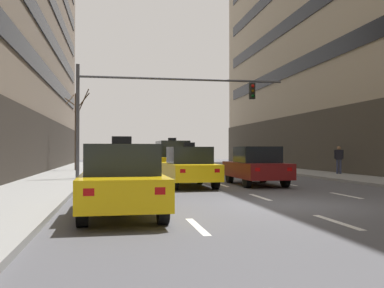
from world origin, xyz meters
name	(u,v)px	position (x,y,z in m)	size (l,w,h in m)	color
ground_plane	(283,205)	(0.00, 0.00, 0.00)	(120.00, 120.00, 0.00)	#515156
lane_stripe_l1_s3	(197,226)	(-3.01, -3.00, 0.00)	(0.16, 2.00, 0.01)	silver
lane_stripe_l1_s4	(167,199)	(-3.01, 2.00, 0.00)	(0.16, 2.00, 0.01)	silver
lane_stripe_l1_s5	(153,186)	(-3.01, 7.00, 0.00)	(0.16, 2.00, 0.01)	silver
lane_stripe_l1_s6	(145,178)	(-3.01, 12.00, 0.00)	(0.16, 2.00, 0.01)	silver
lane_stripe_l1_s7	(140,174)	(-3.01, 17.00, 0.00)	(0.16, 2.00, 0.01)	silver
lane_stripe_l1_s8	(136,170)	(-3.01, 22.00, 0.00)	(0.16, 2.00, 0.01)	silver
lane_stripe_l1_s9	(133,168)	(-3.01, 27.00, 0.00)	(0.16, 2.00, 0.01)	silver
lane_stripe_l1_s10	(131,166)	(-3.01, 32.00, 0.00)	(0.16, 2.00, 0.01)	silver
lane_stripe_l2_s3	(337,222)	(0.00, -3.00, 0.00)	(0.16, 2.00, 0.01)	silver
lane_stripe_l2_s4	(260,197)	(0.00, 2.00, 0.00)	(0.16, 2.00, 0.01)	silver
lane_stripe_l2_s5	(222,185)	(0.00, 7.00, 0.00)	(0.16, 2.00, 0.01)	silver
lane_stripe_l2_s6	(200,178)	(0.00, 12.00, 0.00)	(0.16, 2.00, 0.01)	silver
lane_stripe_l2_s7	(186,173)	(0.00, 17.00, 0.00)	(0.16, 2.00, 0.01)	silver
lane_stripe_l2_s8	(175,170)	(0.00, 22.00, 0.00)	(0.16, 2.00, 0.01)	silver
lane_stripe_l2_s9	(168,167)	(0.00, 27.00, 0.00)	(0.16, 2.00, 0.01)	silver
lane_stripe_l2_s10	(162,165)	(0.00, 32.00, 0.00)	(0.16, 2.00, 0.01)	silver
lane_stripe_l3_s4	(346,195)	(3.01, 2.00, 0.00)	(0.16, 2.00, 0.01)	silver
lane_stripe_l3_s5	(288,184)	(3.01, 7.00, 0.00)	(0.16, 2.00, 0.01)	silver
lane_stripe_l3_s6	(253,177)	(3.01, 12.00, 0.00)	(0.16, 2.00, 0.01)	silver
lane_stripe_l3_s7	(230,173)	(3.01, 17.00, 0.00)	(0.16, 2.00, 0.01)	silver
lane_stripe_l3_s8	(213,170)	(3.01, 22.00, 0.00)	(0.16, 2.00, 0.01)	silver
lane_stripe_l3_s9	(201,167)	(3.01, 27.00, 0.00)	(0.16, 2.00, 0.01)	silver
lane_stripe_l3_s10	(191,165)	(3.01, 32.00, 0.00)	(0.16, 2.00, 0.01)	silver
taxi_driving_0	(121,181)	(-4.48, -1.34, 0.82)	(1.91, 4.44, 1.84)	black
car_driving_1	(256,166)	(1.46, 6.80, 0.83)	(1.87, 4.47, 1.68)	black
taxi_driving_2	(188,167)	(-1.61, 6.33, 0.82)	(1.99, 4.48, 1.84)	black
car_driving_3	(114,159)	(-4.66, 27.23, 0.77)	(1.84, 4.20, 1.56)	black
taxi_driving_4	(172,160)	(-1.57, 11.84, 1.00)	(1.85, 4.21, 2.19)	black
car_driving_5	(155,160)	(-1.47, 23.03, 0.78)	(1.81, 4.23, 1.58)	black
traffic_signal_0	(150,100)	(-2.89, 10.54, 4.07)	(10.58, 0.35, 5.61)	#4C4C51
street_tree_0	(76,128)	(-7.25, 19.86, 3.05)	(1.71, 1.72, 5.67)	#4C3823
pedestrian_0	(339,158)	(8.34, 12.25, 1.07)	(0.51, 0.30, 1.62)	#383D59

